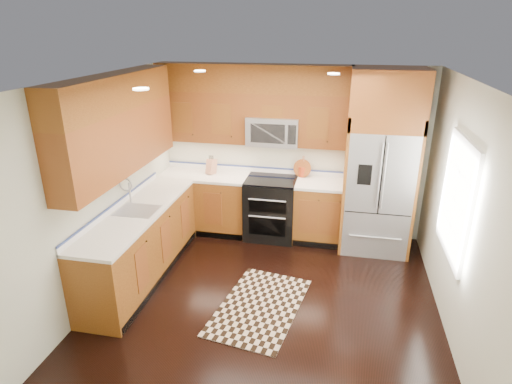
% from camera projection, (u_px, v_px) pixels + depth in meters
% --- Properties ---
extents(ground, '(4.00, 4.00, 0.00)m').
position_uv_depth(ground, '(267.00, 299.00, 5.20)').
color(ground, black).
rests_on(ground, ground).
extents(wall_back, '(4.00, 0.02, 2.60)m').
position_uv_depth(wall_back, '(291.00, 152.00, 6.55)').
color(wall_back, beige).
rests_on(wall_back, ground).
extents(wall_left, '(0.02, 4.00, 2.60)m').
position_uv_depth(wall_left, '(104.00, 188.00, 5.10)').
color(wall_left, beige).
rests_on(wall_left, ground).
extents(wall_right, '(0.02, 4.00, 2.60)m').
position_uv_depth(wall_right, '(462.00, 215.00, 4.35)').
color(wall_right, beige).
rests_on(wall_right, ground).
extents(window, '(0.04, 1.10, 1.30)m').
position_uv_depth(window, '(456.00, 199.00, 4.50)').
color(window, white).
rests_on(window, ground).
extents(base_cabinets, '(2.85, 3.00, 0.90)m').
position_uv_depth(base_cabinets, '(194.00, 225.00, 6.08)').
color(base_cabinets, '#94551C').
rests_on(base_cabinets, ground).
extents(countertop, '(2.86, 3.01, 0.04)m').
position_uv_depth(countertop, '(204.00, 192.00, 5.99)').
color(countertop, white).
rests_on(countertop, base_cabinets).
extents(upper_cabinets, '(2.85, 3.00, 1.15)m').
position_uv_depth(upper_cabinets, '(198.00, 113.00, 5.67)').
color(upper_cabinets, brown).
rests_on(upper_cabinets, ground).
extents(range, '(0.76, 0.67, 0.95)m').
position_uv_depth(range, '(271.00, 208.00, 6.60)').
color(range, black).
rests_on(range, ground).
extents(microwave, '(0.76, 0.40, 0.42)m').
position_uv_depth(microwave, '(273.00, 131.00, 6.28)').
color(microwave, '#B2B2B7').
rests_on(microwave, ground).
extents(refrigerator, '(0.98, 0.75, 2.60)m').
position_uv_depth(refrigerator, '(380.00, 164.00, 5.97)').
color(refrigerator, '#B2B2B7').
rests_on(refrigerator, ground).
extents(sink_faucet, '(0.54, 0.44, 0.37)m').
position_uv_depth(sink_faucet, '(136.00, 206.00, 5.37)').
color(sink_faucet, '#B2B2B7').
rests_on(sink_faucet, countertop).
extents(rug, '(1.11, 1.59, 0.01)m').
position_uv_depth(rug, '(260.00, 306.00, 5.05)').
color(rug, black).
rests_on(rug, ground).
extents(knife_block, '(0.15, 0.17, 0.29)m').
position_uv_depth(knife_block, '(211.00, 166.00, 6.65)').
color(knife_block, '#AC7253').
rests_on(knife_block, countertop).
extents(utensil_crock, '(0.14, 0.14, 0.33)m').
position_uv_depth(utensil_crock, '(302.00, 170.00, 6.52)').
color(utensil_crock, '#962E12').
rests_on(utensil_crock, countertop).
extents(cutting_board, '(0.34, 0.34, 0.02)m').
position_uv_depth(cutting_board, '(302.00, 176.00, 6.55)').
color(cutting_board, brown).
rests_on(cutting_board, countertop).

